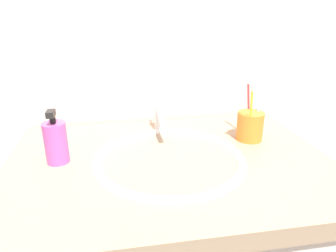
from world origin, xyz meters
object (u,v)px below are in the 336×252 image
at_px(faucet, 160,115).
at_px(toothbrush_yellow, 251,109).
at_px(toothbrush_cup, 250,126).
at_px(soap_dispenser, 56,142).
at_px(toothbrush_red, 249,102).
at_px(toothbrush_white, 260,104).

height_order(faucet, toothbrush_yellow, toothbrush_yellow).
xyz_separation_m(toothbrush_cup, toothbrush_yellow, (-0.02, -0.03, 0.07)).
bearing_deg(soap_dispenser, faucet, 26.87).
distance_m(toothbrush_cup, soap_dispenser, 0.59).
height_order(faucet, toothbrush_red, toothbrush_red).
bearing_deg(toothbrush_red, faucet, 168.65).
distance_m(faucet, toothbrush_red, 0.29).
height_order(toothbrush_white, toothbrush_yellow, toothbrush_white).
xyz_separation_m(toothbrush_white, toothbrush_yellow, (-0.05, -0.04, -0.00)).
xyz_separation_m(toothbrush_cup, soap_dispenser, (-0.58, -0.06, 0.01)).
xyz_separation_m(faucet, toothbrush_white, (0.31, -0.09, 0.05)).
relative_size(toothbrush_red, toothbrush_white, 0.96).
bearing_deg(toothbrush_yellow, faucet, 152.77).
relative_size(toothbrush_red, toothbrush_yellow, 0.97).
bearing_deg(soap_dispenser, toothbrush_white, 6.01).
bearing_deg(toothbrush_white, toothbrush_yellow, -139.00).
distance_m(toothbrush_cup, toothbrush_yellow, 0.08).
bearing_deg(toothbrush_cup, toothbrush_red, 80.54).
relative_size(toothbrush_cup, soap_dispenser, 0.60).
xyz_separation_m(toothbrush_yellow, soap_dispenser, (-0.56, -0.02, -0.05)).
distance_m(toothbrush_cup, toothbrush_red, 0.08).
relative_size(faucet, toothbrush_red, 0.92).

